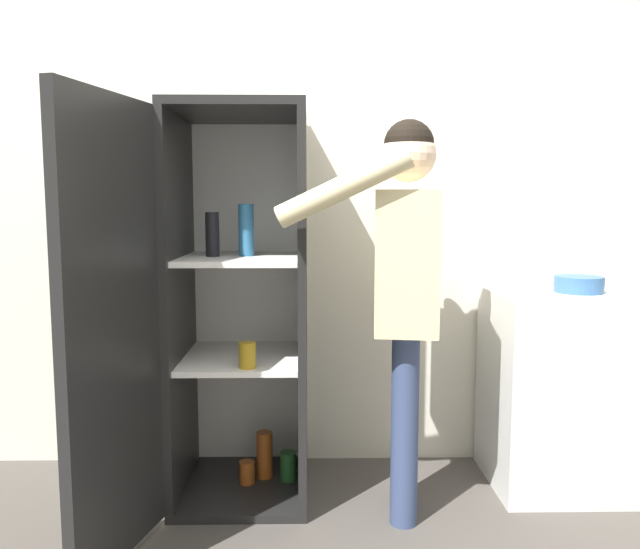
% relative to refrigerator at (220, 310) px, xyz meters
% --- Properties ---
extents(wall_back, '(7.00, 0.06, 2.55)m').
position_rel_refrigerator_xyz_m(wall_back, '(0.40, 0.45, 0.42)').
color(wall_back, silver).
rests_on(wall_back, ground_plane).
extents(refrigerator, '(0.77, 1.21, 1.72)m').
position_rel_refrigerator_xyz_m(refrigerator, '(0.00, 0.00, 0.00)').
color(refrigerator, black).
rests_on(refrigerator, ground_plane).
extents(person, '(0.69, 0.57, 1.64)m').
position_rel_refrigerator_xyz_m(person, '(0.78, -0.15, 0.19)').
color(person, '#384770').
rests_on(person, ground_plane).
extents(counter, '(0.67, 0.56, 0.90)m').
position_rel_refrigerator_xyz_m(counter, '(1.57, 0.12, -0.40)').
color(counter, white).
rests_on(counter, ground_plane).
extents(bowl, '(0.22, 0.22, 0.07)m').
position_rel_refrigerator_xyz_m(bowl, '(1.62, 0.14, 0.09)').
color(bowl, '#335B8E').
rests_on(bowl, counter).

